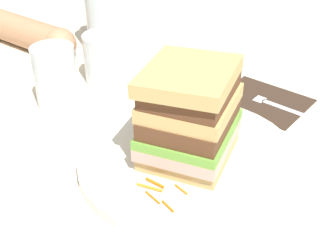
{
  "coord_description": "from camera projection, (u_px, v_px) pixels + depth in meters",
  "views": [
    {
      "loc": [
        -0.37,
        -0.25,
        0.36
      ],
      "look_at": [
        0.02,
        0.03,
        0.06
      ],
      "focal_mm": 47.89,
      "sensor_mm": 36.0,
      "label": 1
    }
  ],
  "objects": [
    {
      "name": "carrot_shred_0",
      "position": [
        155.0,
        183.0,
        0.53
      ],
      "size": [
        0.0,
        0.03,
        0.0
      ],
      "primitive_type": "cylinder",
      "rotation": [
        0.0,
        1.57,
        1.56
      ],
      "color": "orange",
      "rests_on": "main_plate"
    },
    {
      "name": "carrot_shred_14",
      "position": [
        212.0,
        117.0,
        0.65
      ],
      "size": [
        0.01,
        0.02,
        0.0
      ],
      "primitive_type": "cylinder",
      "rotation": [
        0.0,
        1.57,
        1.76
      ],
      "color": "orange",
      "rests_on": "main_plate"
    },
    {
      "name": "carrot_shred_12",
      "position": [
        210.0,
        118.0,
        0.65
      ],
      "size": [
        0.02,
        0.02,
        0.0
      ],
      "primitive_type": "cylinder",
      "rotation": [
        0.0,
        1.57,
        5.33
      ],
      "color": "orange",
      "rests_on": "main_plate"
    },
    {
      "name": "carrot_shred_11",
      "position": [
        203.0,
        112.0,
        0.66
      ],
      "size": [
        0.02,
        0.03,
        0.0
      ],
      "primitive_type": "cylinder",
      "rotation": [
        0.0,
        1.57,
        5.4
      ],
      "color": "orange",
      "rests_on": "main_plate"
    },
    {
      "name": "carrot_shred_5",
      "position": [
        213.0,
        125.0,
        0.63
      ],
      "size": [
        0.01,
        0.03,
        0.0
      ],
      "primitive_type": "cylinder",
      "rotation": [
        0.0,
        1.57,
        1.38
      ],
      "color": "orange",
      "rests_on": "main_plate"
    },
    {
      "name": "knife",
      "position": [
        96.0,
        237.0,
        0.48
      ],
      "size": [
        0.02,
        0.2,
        0.0
      ],
      "color": "silver",
      "rests_on": "ground_plane"
    },
    {
      "name": "main_plate",
      "position": [
        187.0,
        158.0,
        0.58
      ],
      "size": [
        0.29,
        0.29,
        0.02
      ],
      "primitive_type": "cylinder",
      "color": "white",
      "rests_on": "ground_plane"
    },
    {
      "name": "carrot_shred_10",
      "position": [
        216.0,
        127.0,
        0.63
      ],
      "size": [
        0.0,
        0.03,
        0.0
      ],
      "primitive_type": "cylinder",
      "rotation": [
        0.0,
        1.57,
        4.7
      ],
      "color": "orange",
      "rests_on": "main_plate"
    },
    {
      "name": "carrot_shred_1",
      "position": [
        181.0,
        189.0,
        0.52
      ],
      "size": [
        0.01,
        0.02,
        0.0
      ],
      "primitive_type": "cylinder",
      "rotation": [
        0.0,
        1.57,
        1.33
      ],
      "color": "orange",
      "rests_on": "main_plate"
    },
    {
      "name": "fork",
      "position": [
        276.0,
        103.0,
        0.71
      ],
      "size": [
        0.03,
        0.17,
        0.0
      ],
      "color": "silver",
      "rests_on": "napkin_dark"
    },
    {
      "name": "juice_glass",
      "position": [
        106.0,
        61.0,
        0.76
      ],
      "size": [
        0.07,
        0.07,
        0.08
      ],
      "color": "white",
      "rests_on": "ground_plane"
    },
    {
      "name": "carrot_shred_4",
      "position": [
        153.0,
        197.0,
        0.51
      ],
      "size": [
        0.01,
        0.02,
        0.0
      ],
      "primitive_type": "cylinder",
      "rotation": [
        0.0,
        1.57,
        1.32
      ],
      "color": "orange",
      "rests_on": "main_plate"
    },
    {
      "name": "carrot_shred_6",
      "position": [
        215.0,
        118.0,
        0.65
      ],
      "size": [
        0.03,
        0.0,
        0.0
      ],
      "primitive_type": "cylinder",
      "rotation": [
        0.0,
        1.57,
        3.15
      ],
      "color": "orange",
      "rests_on": "main_plate"
    },
    {
      "name": "water_bottle",
      "position": [
        104.0,
        1.0,
        0.82
      ],
      "size": [
        0.07,
        0.07,
        0.23
      ],
      "color": "silver",
      "rests_on": "ground_plane"
    },
    {
      "name": "carrot_shred_3",
      "position": [
        148.0,
        187.0,
        0.52
      ],
      "size": [
        0.01,
        0.03,
        0.0
      ],
      "primitive_type": "cylinder",
      "rotation": [
        0.0,
        1.57,
        4.95
      ],
      "color": "orange",
      "rests_on": "main_plate"
    },
    {
      "name": "carrot_shred_8",
      "position": [
        220.0,
        121.0,
        0.64
      ],
      "size": [
        0.03,
        0.02,
        0.0
      ],
      "primitive_type": "cylinder",
      "rotation": [
        0.0,
        1.57,
        2.66
      ],
      "color": "orange",
      "rests_on": "main_plate"
    },
    {
      "name": "sandwich",
      "position": [
        188.0,
        114.0,
        0.54
      ],
      "size": [
        0.14,
        0.13,
        0.13
      ],
      "color": "tan",
      "rests_on": "main_plate"
    },
    {
      "name": "carrot_shred_7",
      "position": [
        197.0,
        121.0,
        0.64
      ],
      "size": [
        0.01,
        0.02,
        0.0
      ],
      "primitive_type": "cylinder",
      "rotation": [
        0.0,
        1.57,
        4.41
      ],
      "color": "orange",
      "rests_on": "main_plate"
    },
    {
      "name": "empty_tumbler_2",
      "position": [
        56.0,
        78.0,
        0.68
      ],
      "size": [
        0.06,
        0.06,
        0.1
      ],
      "primitive_type": "cylinder",
      "color": "silver",
      "rests_on": "ground_plane"
    },
    {
      "name": "carrot_shred_13",
      "position": [
        204.0,
        123.0,
        0.64
      ],
      "size": [
        0.02,
        0.01,
        0.0
      ],
      "primitive_type": "cylinder",
      "rotation": [
        0.0,
        1.57,
        2.68
      ],
      "color": "orange",
      "rests_on": "main_plate"
    },
    {
      "name": "carrot_shred_9",
      "position": [
        211.0,
        115.0,
        0.65
      ],
      "size": [
        0.03,
        0.02,
        0.0
      ],
      "primitive_type": "cylinder",
      "rotation": [
        0.0,
        1.57,
        3.61
      ],
      "color": "orange",
      "rests_on": "main_plate"
    },
    {
      "name": "ground_plane",
      "position": [
        180.0,
        171.0,
        0.57
      ],
      "size": [
        3.0,
        3.0,
        0.0
      ],
      "primitive_type": "plane",
      "color": "beige"
    },
    {
      "name": "napkin_dark",
      "position": [
        263.0,
        100.0,
        0.72
      ],
      "size": [
        0.12,
        0.14,
        0.0
      ],
      "primitive_type": "cube",
      "rotation": [
        0.0,
        0.0,
        -0.05
      ],
      "color": "#38281E",
      "rests_on": "ground_plane"
    },
    {
      "name": "carrot_shred_2",
      "position": [
        168.0,
        206.0,
        0.49
      ],
      "size": [
        0.01,
        0.02,
        0.0
      ],
      "primitive_type": "cylinder",
      "rotation": [
        0.0,
        1.57,
        1.26
      ],
      "color": "orange",
      "rests_on": "main_plate"
    }
  ]
}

